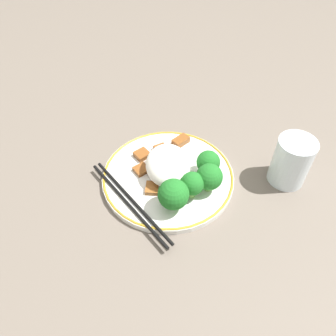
# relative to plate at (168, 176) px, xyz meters

# --- Properties ---
(ground_plane) EXTENTS (3.00, 3.00, 0.00)m
(ground_plane) POSITION_rel_plate_xyz_m (0.00, 0.00, -0.01)
(ground_plane) COLOR #665B51
(plate) EXTENTS (0.27, 0.27, 0.02)m
(plate) POSITION_rel_plate_xyz_m (0.00, 0.00, 0.00)
(plate) COLOR white
(plate) RESTS_ON ground_plane
(rice_mound) EXTENTS (0.11, 0.09, 0.06)m
(rice_mound) POSITION_rel_plate_xyz_m (0.00, 0.00, 0.03)
(rice_mound) COLOR white
(rice_mound) RESTS_ON plate
(broccoli_back_left) EXTENTS (0.06, 0.06, 0.07)m
(broccoli_back_left) POSITION_rel_plate_xyz_m (-0.08, -0.00, 0.04)
(broccoli_back_left) COLOR #7FB756
(broccoli_back_left) RESTS_ON plate
(broccoli_back_center) EXTENTS (0.04, 0.04, 0.06)m
(broccoli_back_center) POSITION_rel_plate_xyz_m (-0.06, -0.04, 0.04)
(broccoli_back_center) COLOR #7FB756
(broccoli_back_center) RESTS_ON plate
(broccoli_back_right) EXTENTS (0.05, 0.05, 0.06)m
(broccoli_back_right) POSITION_rel_plate_xyz_m (-0.05, -0.07, 0.04)
(broccoli_back_right) COLOR #7FB756
(broccoli_back_right) RESTS_ON plate
(broccoli_mid_left) EXTENTS (0.05, 0.05, 0.06)m
(broccoli_mid_left) POSITION_rel_plate_xyz_m (-0.01, -0.08, 0.04)
(broccoli_mid_left) COLOR #7FB756
(broccoli_mid_left) RESTS_ON plate
(meat_near_front) EXTENTS (0.04, 0.04, 0.01)m
(meat_near_front) POSITION_rel_plate_xyz_m (0.06, 0.05, 0.01)
(meat_near_front) COLOR brown
(meat_near_front) RESTS_ON plate
(meat_near_left) EXTENTS (0.04, 0.04, 0.01)m
(meat_near_left) POSITION_rel_plate_xyz_m (0.02, 0.05, 0.01)
(meat_near_left) COLOR brown
(meat_near_left) RESTS_ON plate
(meat_near_right) EXTENTS (0.03, 0.03, 0.01)m
(meat_near_right) POSITION_rel_plate_xyz_m (0.07, 0.01, 0.01)
(meat_near_right) COLOR brown
(meat_near_right) RESTS_ON plate
(meat_near_back) EXTENTS (0.04, 0.04, 0.01)m
(meat_near_back) POSITION_rel_plate_xyz_m (0.09, -0.04, 0.01)
(meat_near_back) COLOR brown
(meat_near_back) RESTS_ON plate
(meat_on_rice_edge) EXTENTS (0.03, 0.04, 0.01)m
(meat_on_rice_edge) POSITION_rel_plate_xyz_m (0.04, -0.02, 0.01)
(meat_on_rice_edge) COLOR brown
(meat_on_rice_edge) RESTS_ON plate
(meat_mid_left) EXTENTS (0.03, 0.03, 0.01)m
(meat_mid_left) POSITION_rel_plate_xyz_m (-0.03, 0.04, 0.01)
(meat_mid_left) COLOR brown
(meat_mid_left) RESTS_ON plate
(chopsticks) EXTENTS (0.21, 0.14, 0.01)m
(chopsticks) POSITION_rel_plate_xyz_m (-0.06, 0.08, 0.01)
(chopsticks) COLOR black
(chopsticks) RESTS_ON plate
(drinking_glass) EXTENTS (0.07, 0.07, 0.10)m
(drinking_glass) POSITION_rel_plate_xyz_m (-0.03, -0.24, 0.04)
(drinking_glass) COLOR silver
(drinking_glass) RESTS_ON ground_plane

